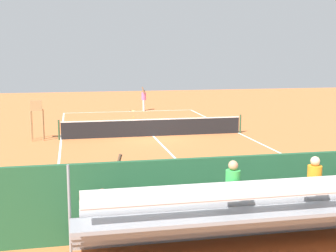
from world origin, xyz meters
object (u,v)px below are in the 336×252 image
(bleacher_stand, at_px, (268,214))
(equipment_bag, at_px, (291,211))
(tennis_player, at_px, (144,98))
(umpire_chair, at_px, (37,116))
(tennis_racket, at_px, (133,111))
(tennis_net, at_px, (153,127))
(tennis_ball_near, at_px, (134,117))
(line_judge, at_px, (120,189))

(bleacher_stand, distance_m, equipment_bag, 2.62)
(bleacher_stand, bearing_deg, tennis_player, -92.64)
(umpire_chair, bearing_deg, tennis_racket, -120.38)
(tennis_net, height_order, tennis_ball_near, tennis_net)
(bleacher_stand, bearing_deg, tennis_racket, -90.77)
(tennis_racket, relative_size, tennis_ball_near, 8.64)
(equipment_bag, xyz_separation_m, tennis_ball_near, (1.69, -20.89, -0.15))
(tennis_player, relative_size, line_judge, 1.00)
(tennis_player, bearing_deg, tennis_racket, 3.53)
(tennis_player, bearing_deg, umpire_chair, 56.54)
(bleacher_stand, relative_size, tennis_player, 4.70)
(tennis_ball_near, bearing_deg, tennis_racket, -97.05)
(tennis_ball_near, bearing_deg, equipment_bag, 94.63)
(equipment_bag, distance_m, tennis_player, 24.70)
(equipment_bag, bearing_deg, tennis_player, -89.17)
(line_judge, bearing_deg, umpire_chair, -77.02)
(tennis_racket, bearing_deg, line_judge, 81.67)
(bleacher_stand, xyz_separation_m, line_judge, (3.19, -2.35, 0.10))
(tennis_racket, xyz_separation_m, line_judge, (3.55, 24.24, 1.00))
(umpire_chair, xyz_separation_m, tennis_racket, (-6.56, -11.18, -1.30))
(equipment_bag, bearing_deg, umpire_chair, -59.94)
(equipment_bag, distance_m, line_judge, 4.86)
(equipment_bag, xyz_separation_m, tennis_player, (0.36, -24.69, 0.84))
(umpire_chair, xyz_separation_m, line_judge, (-3.01, 13.05, -0.30))
(tennis_net, height_order, bleacher_stand, bleacher_stand)
(equipment_bag, bearing_deg, tennis_ball_near, -85.37)
(bleacher_stand, distance_m, umpire_chair, 16.61)
(bleacher_stand, bearing_deg, equipment_bag, -129.05)
(equipment_bag, relative_size, tennis_player, 0.47)
(umpire_chair, bearing_deg, equipment_bag, 120.06)
(tennis_player, bearing_deg, bleacher_stand, 87.36)
(tennis_net, xyz_separation_m, equipment_bag, (-1.58, 13.40, -0.32))
(umpire_chair, relative_size, tennis_ball_near, 32.42)
(tennis_net, xyz_separation_m, tennis_player, (-1.23, -11.29, 0.51))
(tennis_net, bearing_deg, tennis_racket, -91.81)
(tennis_net, distance_m, bleacher_stand, 15.36)
(umpire_chair, distance_m, tennis_racket, 13.03)
(tennis_net, relative_size, tennis_player, 5.35)
(bleacher_stand, bearing_deg, tennis_net, -90.00)
(umpire_chair, height_order, line_judge, umpire_chair)
(tennis_player, bearing_deg, tennis_net, 83.80)
(tennis_player, relative_size, tennis_racket, 3.38)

